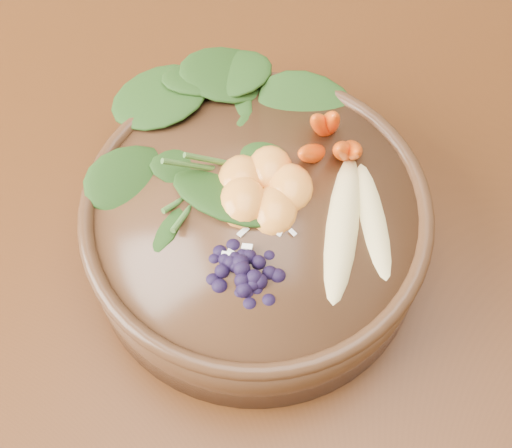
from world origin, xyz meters
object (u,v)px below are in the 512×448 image
Objects in this scene: kale_heap at (220,123)px; carrot_cluster at (340,114)px; stoneware_bowl at (256,230)px; blueberry_pile at (242,260)px; dining_table at (458,277)px; mandarin_cluster at (263,179)px; banana_halves at (360,214)px.

kale_heap is 0.09m from carrot_cluster.
kale_heap reaches higher than stoneware_bowl.
dining_table is at bearing 25.11° from blueberry_pile.
kale_heap is (-0.03, 0.06, 0.06)m from stoneware_bowl.
carrot_cluster is at bearing 47.97° from stoneware_bowl.
blueberry_pile reaches higher than dining_table.
mandarin_cluster is at bearing -129.81° from carrot_cluster.
carrot_cluster reaches higher than banana_halves.
dining_table is at bearing -2.38° from carrot_cluster.
mandarin_cluster is (0.04, -0.04, -0.01)m from kale_heap.
stoneware_bowl is 0.09m from banana_halves.
stoneware_bowl is 2.16× the size of blueberry_pile.
blueberry_pile is (0.03, -0.11, -0.00)m from kale_heap.
carrot_cluster is at bearing 169.28° from dining_table.
banana_halves is at bearing -66.94° from carrot_cluster.
dining_table is 0.23m from stoneware_bowl.
kale_heap is 2.38× the size of carrot_cluster.
banana_halves is 1.20× the size of blueberry_pile.
mandarin_cluster is (-0.07, 0.02, 0.00)m from banana_halves.
dining_table is 19.10× the size of mandarin_cluster.
carrot_cluster is at bearing 2.17° from kale_heap.
kale_heap is at bearing -169.49° from carrot_cluster.
dining_table is 0.29m from kale_heap.
banana_halves is (0.02, -0.07, -0.02)m from carrot_cluster.
carrot_cluster is 0.87× the size of mandarin_cluster.
blueberry_pile is at bearing -109.55° from carrot_cluster.
dining_table is 10.94× the size of banana_halves.
blueberry_pile is at bearing -76.54° from kale_heap.
dining_table is 21.96× the size of carrot_cluster.
banana_halves reaches higher than dining_table.
dining_table is 9.25× the size of kale_heap.
carrot_cluster reaches higher than mandarin_cluster.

